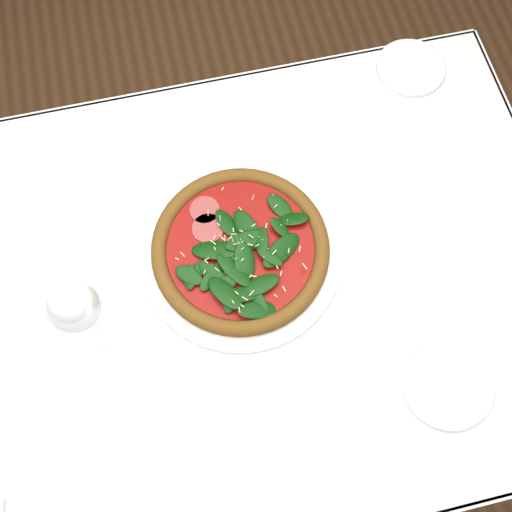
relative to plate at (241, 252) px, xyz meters
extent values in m
plane|color=brown|center=(-0.06, -0.05, -0.76)|extent=(6.00, 6.00, 0.00)
cube|color=silver|center=(-0.06, -0.05, -0.03)|extent=(1.20, 0.80, 0.04)
cylinder|color=#503A20|center=(0.48, -0.39, -0.40)|extent=(0.06, 0.06, 0.71)
cylinder|color=#503A20|center=(0.48, 0.29, -0.40)|extent=(0.06, 0.06, 0.71)
cube|color=silver|center=(-0.06, 0.35, -0.12)|extent=(1.20, 0.01, 0.22)
cylinder|color=silver|center=(0.00, 0.00, 0.00)|extent=(0.34, 0.34, 0.01)
torus|color=silver|center=(0.00, 0.00, 0.00)|extent=(0.34, 0.34, 0.01)
cylinder|color=#8F6122|center=(0.00, 0.00, 0.01)|extent=(0.38, 0.38, 0.01)
torus|color=#A46B26|center=(0.00, 0.00, 0.02)|extent=(0.38, 0.38, 0.02)
cylinder|color=#990C05|center=(0.00, 0.00, 0.02)|extent=(0.31, 0.31, 0.00)
cylinder|color=#963C41|center=(0.00, 0.00, 0.02)|extent=(0.28, 0.28, 0.00)
ellipsoid|color=#0E3C0B|center=(0.00, 0.00, 0.03)|extent=(0.30, 0.30, 0.02)
cylinder|color=beige|center=(0.00, 0.00, 0.04)|extent=(0.28, 0.28, 0.00)
cylinder|color=white|center=(-0.25, -0.07, -0.01)|extent=(0.07, 0.07, 0.00)
cylinder|color=white|center=(-0.25, -0.07, 0.04)|extent=(0.01, 0.01, 0.09)
ellipsoid|color=white|center=(-0.25, -0.07, 0.13)|extent=(0.08, 0.08, 0.10)
cylinder|color=silver|center=(0.26, -0.28, 0.00)|extent=(0.14, 0.14, 0.01)
torus|color=silver|center=(0.26, -0.28, 0.00)|extent=(0.14, 0.14, 0.01)
cylinder|color=silver|center=(0.39, 0.29, 0.00)|extent=(0.13, 0.13, 0.01)
torus|color=silver|center=(0.39, 0.29, 0.00)|extent=(0.13, 0.13, 0.01)
camera|label=1|loc=(-0.05, -0.33, 0.88)|focal=40.00mm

